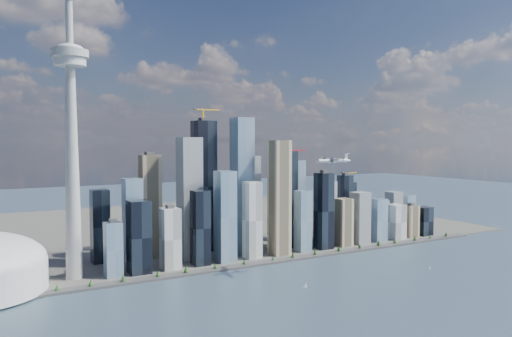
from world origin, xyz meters
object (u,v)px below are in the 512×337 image
airplane (333,160)px  sailboat_west (305,286)px  needle_tower (71,131)px  sailboat_east (430,268)px

airplane → sailboat_west: (-78.32, -34.36, -185.64)m
needle_tower → sailboat_west: needle_tower is taller
needle_tower → airplane: (372.71, -180.19, -47.01)m
needle_tower → sailboat_east: size_ratio=67.22×
sailboat_west → airplane: bearing=43.2°
needle_tower → sailboat_west: bearing=-36.1°
airplane → sailboat_west: 204.39m
needle_tower → airplane: needle_tower is taller
sailboat_east → needle_tower: bearing=133.7°
airplane → sailboat_east: size_ratio=8.00×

